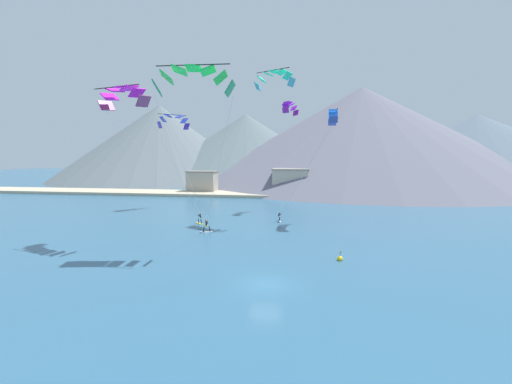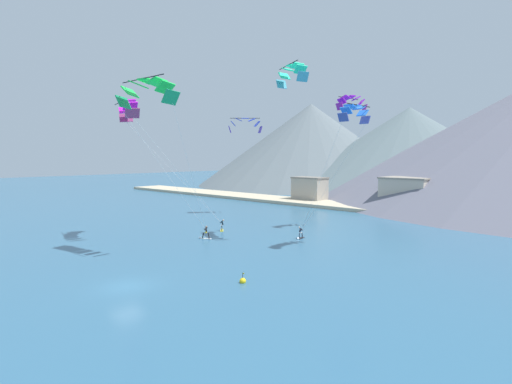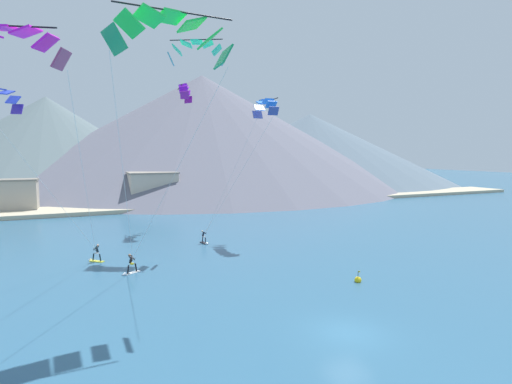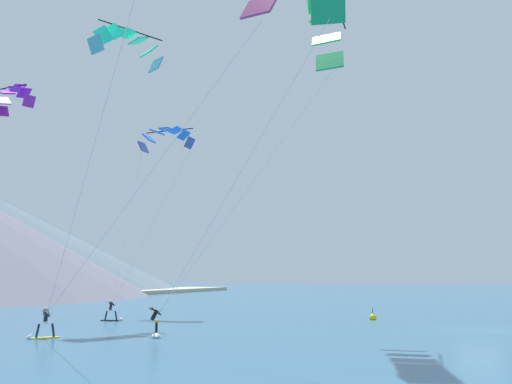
{
  "view_description": "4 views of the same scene",
  "coord_description": "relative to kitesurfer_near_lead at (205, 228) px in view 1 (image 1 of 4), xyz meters",
  "views": [
    {
      "loc": [
        3.27,
        -26.09,
        10.31
      ],
      "look_at": [
        -3.55,
        17.8,
        5.42
      ],
      "focal_mm": 24.0,
      "sensor_mm": 36.0,
      "label": 1
    },
    {
      "loc": [
        29.9,
        -16.36,
        10.79
      ],
      "look_at": [
        2.27,
        13.39,
        7.17
      ],
      "focal_mm": 28.0,
      "sensor_mm": 36.0,
      "label": 2
    },
    {
      "loc": [
        -13.68,
        -18.17,
        10.34
      ],
      "look_at": [
        1.54,
        16.76,
        6.65
      ],
      "focal_mm": 28.0,
      "sensor_mm": 36.0,
      "label": 3
    },
    {
      "loc": [
        -38.8,
        1.28,
        3.33
      ],
      "look_at": [
        -3.24,
        13.48,
        8.87
      ],
      "focal_mm": 40.0,
      "sensor_mm": 36.0,
      "label": 4
    }
  ],
  "objects": [
    {
      "name": "parafoil_kite_distant_low_drift",
      "position": [
        -12.25,
        20.19,
        16.39
      ],
      "size": [
        5.11,
        5.7,
        2.86
      ],
      "color": "#4A2DAF"
    },
    {
      "name": "parafoil_kite_distant_high_outer",
      "position": [
        8.33,
        7.72,
        20.89
      ],
      "size": [
        6.23,
        3.75,
        2.55
      ],
      "color": "#3F9FB8"
    },
    {
      "name": "shore_building_promenade_mid",
      "position": [
        29.56,
        44.35,
        2.61
      ],
      "size": [
        8.97,
        6.4,
        6.27
      ],
      "color": "beige",
      "rests_on": "ground"
    },
    {
      "name": "parafoil_kite_mid_center",
      "position": [
        16.75,
        8.6,
        15.31
      ],
      "size": [
        8.15,
        5.4,
        15.47
      ],
      "color": "#384494"
    },
    {
      "name": "mountain_peak_central_summit",
      "position": [
        -47.27,
        91.09,
        14.63
      ],
      "size": [
        84.01,
        84.01,
        30.32
      ],
      "color": "slate",
      "rests_on": "ground"
    },
    {
      "name": "mountain_peak_west_ridge",
      "position": [
        32.37,
        89.97,
        16.94
      ],
      "size": [
        124.34,
        124.34,
        34.95
      ],
      "color": "slate",
      "rests_on": "ground"
    },
    {
      "name": "shore_building_harbour_front",
      "position": [
        -14.49,
        44.22,
        2.45
      ],
      "size": [
        7.77,
        4.94,
        5.95
      ],
      "color": "#A89E8E",
      "rests_on": "ground"
    },
    {
      "name": "kitesurfer_near_trail",
      "position": [
        -2.62,
        5.48,
        -0.03
      ],
      "size": [
        1.56,
        1.46,
        1.73
      ],
      "color": "yellow",
      "rests_on": "ground"
    },
    {
      "name": "shore_building_quay_east",
      "position": [
        8.96,
        43.79,
        2.86
      ],
      "size": [
        9.15,
        7.26,
        6.75
      ],
      "color": "beige",
      "rests_on": "ground"
    },
    {
      "name": "mountain_peak_far_spur",
      "position": [
        70.86,
        87.87,
        11.55
      ],
      "size": [
        97.63,
        97.63,
        24.16
      ],
      "color": "slate",
      "rests_on": "ground"
    },
    {
      "name": "kitesurfer_near_lead",
      "position": [
        0.0,
        0.0,
        0.0
      ],
      "size": [
        1.71,
        1.21,
        1.75
      ],
      "color": "white",
      "rests_on": "ground"
    },
    {
      "name": "parafoil_kite_near_trail",
      "position": [
        -7.3,
        -6.34,
        16.4
      ],
      "size": [
        8.41,
        13.66,
        16.69
      ],
      "color": "#923767"
    },
    {
      "name": "parafoil_kite_distant_mid_solo",
      "position": [
        9.88,
        19.97,
        18.33
      ],
      "size": [
        2.83,
        5.2,
        2.28
      ],
      "color": "purple"
    },
    {
      "name": "ground_plane",
      "position": [
        10.26,
        -16.91,
        -0.53
      ],
      "size": [
        400.0,
        400.0,
        0.0
      ],
      "primitive_type": "plane",
      "color": "#2D5B7A"
    },
    {
      "name": "shoreline_strip",
      "position": [
        10.26,
        40.96,
        -0.18
      ],
      "size": [
        180.0,
        10.0,
        0.7
      ],
      "primitive_type": "cube",
      "color": "#BCAD8E",
      "rests_on": "ground"
    },
    {
      "name": "parafoil_kite_near_lead",
      "position": [
        2.03,
        -9.36,
        17.34
      ],
      "size": [
        8.25,
        11.1,
        17.71
      ],
      "color": "#159656"
    },
    {
      "name": "race_marker_buoy",
      "position": [
        16.65,
        -9.63,
        -0.37
      ],
      "size": [
        0.56,
        0.56,
        1.02
      ],
      "color": "yellow",
      "rests_on": "ground"
    },
    {
      "name": "kitesurfer_mid_center",
      "position": [
        9.17,
        8.57,
        -0.1
      ],
      "size": [
        0.66,
        1.78,
        1.62
      ],
      "color": "black",
      "rests_on": "ground"
    },
    {
      "name": "mountain_peak_east_shoulder",
      "position": [
        -12.38,
        96.49,
        12.82
      ],
      "size": [
        84.63,
        84.63,
        26.7
      ],
      "color": "slate",
      "rests_on": "ground"
    }
  ]
}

